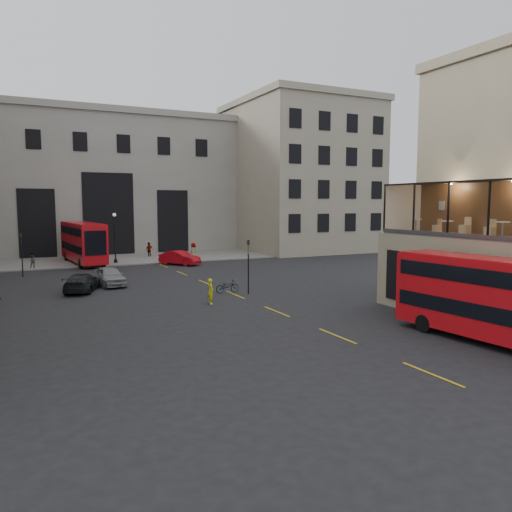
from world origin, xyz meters
name	(u,v)px	position (x,y,z in m)	size (l,w,h in m)	color
ground	(370,331)	(0.00, 0.00, 0.00)	(140.00, 140.00, 0.00)	black
host_frontage	(465,278)	(6.50, 0.00, 2.25)	(3.00, 11.00, 4.50)	tan
cafe_floor	(467,236)	(6.50, 0.00, 4.55)	(3.00, 10.00, 0.10)	slate
gateway	(101,180)	(-5.00, 47.99, 9.39)	(35.00, 10.60, 18.00)	#99978E
building_right	(299,173)	(20.00, 39.97, 10.39)	(16.60, 18.60, 20.00)	#9E947F
pavement_far	(109,259)	(-6.00, 38.00, 0.06)	(40.00, 12.00, 0.12)	slate
traffic_light_near	(248,260)	(-1.00, 12.00, 2.42)	(0.16, 0.20, 3.80)	black
traffic_light_far	(22,249)	(-15.00, 28.00, 2.42)	(0.16, 0.20, 3.80)	black
street_lamp_b	(115,241)	(-6.00, 34.00, 2.39)	(0.36, 0.36, 5.33)	black
bus_near	(496,297)	(3.50, -4.31, 2.18)	(2.99, 9.89, 3.89)	red
bus_far	(83,241)	(-9.01, 35.48, 2.43)	(3.37, 11.01, 4.33)	red
car_a	(109,276)	(-9.10, 19.97, 0.74)	(1.75, 4.36, 1.49)	gray
car_b	(180,258)	(-0.24, 30.08, 0.73)	(1.55, 4.44, 1.46)	#AC0A13
car_c	(82,282)	(-11.36, 18.15, 0.66)	(1.86, 4.58, 1.33)	black
bicycle	(227,286)	(-2.13, 13.15, 0.45)	(0.60, 1.73, 0.91)	gray
cyclist	(211,291)	(-4.63, 9.92, 0.81)	(0.59, 0.39, 1.62)	yellow
pedestrian_a	(33,261)	(-14.00, 33.04, 0.77)	(0.75, 0.59, 1.55)	gray
pedestrian_b	(82,255)	(-9.08, 36.11, 0.90)	(1.17, 0.67, 1.81)	gray
pedestrian_c	(149,250)	(-1.28, 38.53, 0.90)	(1.05, 0.44, 1.80)	gray
pedestrian_d	(193,251)	(2.48, 33.68, 0.97)	(0.94, 0.61, 1.93)	gray
cafe_table_near	(503,227)	(5.69, -2.78, 5.17)	(0.68, 0.68, 0.86)	beige
cafe_table_mid	(447,226)	(5.51, 0.48, 5.13)	(0.64, 0.64, 0.80)	white
cafe_table_far	(416,224)	(5.78, 3.11, 5.14)	(0.66, 0.66, 0.82)	beige
cafe_chair_b	(490,231)	(7.16, -0.90, 4.88)	(0.45, 0.45, 0.91)	tan
cafe_chair_c	(465,229)	(7.42, 0.95, 4.89)	(0.49, 0.49, 0.97)	tan
cafe_chair_d	(437,228)	(7.21, 2.82, 4.85)	(0.47, 0.47, 0.82)	tan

